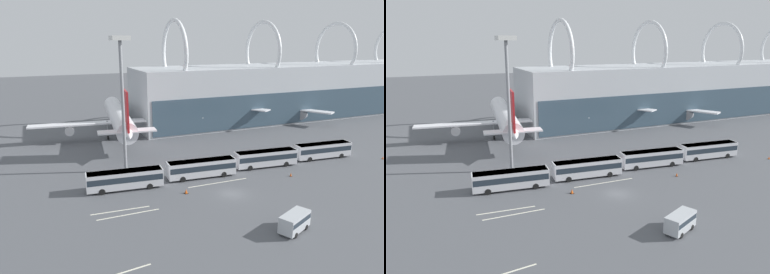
% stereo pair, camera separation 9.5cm
% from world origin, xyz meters
% --- Properties ---
extents(ground_plane, '(440.00, 440.00, 0.00)m').
position_xyz_m(ground_plane, '(0.00, 0.00, 0.00)').
color(ground_plane, '#515459').
extents(terminal_building, '(103.77, 19.57, 29.23)m').
position_xyz_m(terminal_building, '(49.18, 46.36, 8.65)').
color(terminal_building, '#B2B7BC').
rests_on(terminal_building, ground_plane).
extents(airliner_at_gate_far, '(42.09, 43.52, 14.02)m').
position_xyz_m(airliner_at_gate_far, '(-8.73, 41.23, 5.15)').
color(airliner_at_gate_far, white).
rests_on(airliner_at_gate_far, ground_plane).
extents(airliner_parked_remote, '(36.85, 35.46, 15.34)m').
position_xyz_m(airliner_parked_remote, '(39.40, 47.11, 4.88)').
color(airliner_parked_remote, white).
rests_on(airliner_parked_remote, ground_plane).
extents(shuttle_bus_0, '(12.61, 3.84, 3.19)m').
position_xyz_m(shuttle_bus_0, '(-15.24, 8.60, 1.88)').
color(shuttle_bus_0, silver).
rests_on(shuttle_bus_0, ground_plane).
extents(shuttle_bus_1, '(12.59, 3.69, 3.19)m').
position_xyz_m(shuttle_bus_1, '(-1.44, 8.64, 1.88)').
color(shuttle_bus_1, silver).
rests_on(shuttle_bus_1, ground_plane).
extents(shuttle_bus_2, '(12.61, 3.87, 3.19)m').
position_xyz_m(shuttle_bus_2, '(12.36, 8.98, 1.88)').
color(shuttle_bus_2, silver).
rests_on(shuttle_bus_2, ground_plane).
extents(shuttle_bus_3, '(12.59, 3.71, 3.19)m').
position_xyz_m(shuttle_bus_3, '(26.17, 8.77, 1.88)').
color(shuttle_bus_3, silver).
rests_on(shuttle_bus_3, ground_plane).
extents(service_van_foreground, '(5.28, 3.89, 2.45)m').
position_xyz_m(service_van_foreground, '(1.45, -13.68, 1.43)').
color(service_van_foreground, '#B2B7BC').
rests_on(service_van_foreground, ground_plane).
extents(floodlight_mast, '(3.17, 3.17, 24.55)m').
position_xyz_m(floodlight_mast, '(-13.09, 17.16, 17.87)').
color(floodlight_mast, gray).
rests_on(floodlight_mast, ground_plane).
extents(lane_stripe_0, '(8.50, 0.76, 0.01)m').
position_xyz_m(lane_stripe_0, '(-17.78, 1.08, 0.00)').
color(lane_stripe_0, silver).
rests_on(lane_stripe_0, ground_plane).
extents(lane_stripe_1, '(11.19, 0.36, 0.01)m').
position_xyz_m(lane_stripe_1, '(0.09, 5.06, 0.00)').
color(lane_stripe_1, silver).
rests_on(lane_stripe_1, ground_plane).
extents(lane_stripe_3, '(8.99, 0.27, 0.01)m').
position_xyz_m(lane_stripe_3, '(-17.01, -0.63, 0.00)').
color(lane_stripe_3, silver).
rests_on(lane_stripe_3, ground_plane).
extents(traffic_cone_0, '(0.64, 0.64, 0.73)m').
position_xyz_m(traffic_cone_0, '(-6.72, 3.03, 0.35)').
color(traffic_cone_0, black).
rests_on(traffic_cone_0, ground_plane).
extents(traffic_cone_1, '(0.45, 0.45, 0.69)m').
position_xyz_m(traffic_cone_1, '(13.59, 2.71, 0.34)').
color(traffic_cone_1, black).
rests_on(traffic_cone_1, ground_plane).
extents(traffic_cone_2, '(0.46, 0.46, 0.58)m').
position_xyz_m(traffic_cone_2, '(37.31, 3.32, 0.28)').
color(traffic_cone_2, black).
rests_on(traffic_cone_2, ground_plane).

